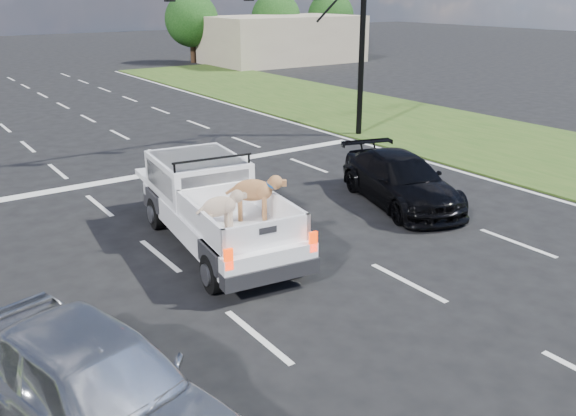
{
  "coord_description": "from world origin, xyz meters",
  "views": [
    {
      "loc": [
        -6.37,
        -7.55,
        5.43
      ],
      "look_at": [
        0.26,
        2.0,
        1.28
      ],
      "focal_mm": 38.0,
      "sensor_mm": 36.0,
      "label": 1
    }
  ],
  "objects_px": {
    "silver_sedan": "(95,389)",
    "black_coupe": "(401,180)",
    "pickup_truck": "(215,205)",
    "traffic_signal": "(312,12)"
  },
  "relations": [
    {
      "from": "traffic_signal",
      "to": "pickup_truck",
      "type": "bearing_deg",
      "value": -138.99
    },
    {
      "from": "traffic_signal",
      "to": "pickup_truck",
      "type": "height_order",
      "value": "traffic_signal"
    },
    {
      "from": "pickup_truck",
      "to": "silver_sedan",
      "type": "height_order",
      "value": "pickup_truck"
    },
    {
      "from": "silver_sedan",
      "to": "black_coupe",
      "type": "distance_m",
      "value": 10.72
    },
    {
      "from": "pickup_truck",
      "to": "black_coupe",
      "type": "relative_size",
      "value": 1.23
    },
    {
      "from": "pickup_truck",
      "to": "black_coupe",
      "type": "height_order",
      "value": "pickup_truck"
    },
    {
      "from": "pickup_truck",
      "to": "black_coupe",
      "type": "xyz_separation_m",
      "value": [
        5.42,
        -0.34,
        -0.28
      ]
    },
    {
      "from": "silver_sedan",
      "to": "traffic_signal",
      "type": "bearing_deg",
      "value": 29.52
    },
    {
      "from": "silver_sedan",
      "to": "black_coupe",
      "type": "relative_size",
      "value": 1.03
    },
    {
      "from": "black_coupe",
      "to": "pickup_truck",
      "type": "bearing_deg",
      "value": -167.52
    }
  ]
}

